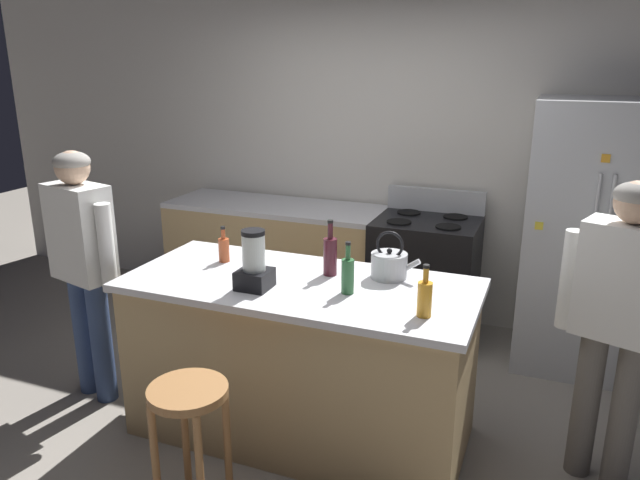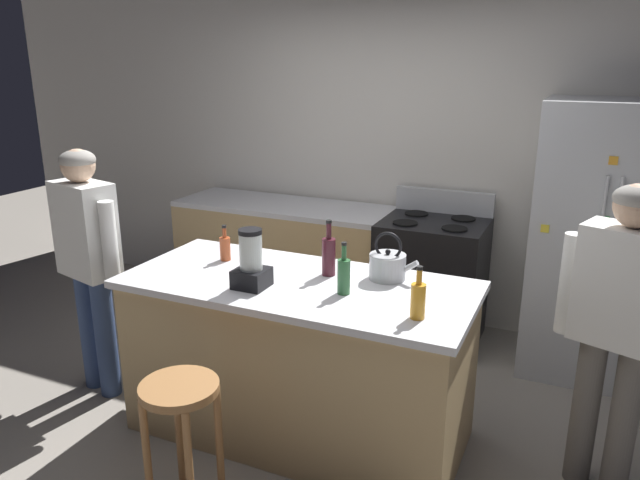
{
  "view_description": "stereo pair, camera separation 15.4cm",
  "coord_description": "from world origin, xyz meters",
  "px_view_note": "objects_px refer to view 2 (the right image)",
  "views": [
    {
      "loc": [
        1.24,
        -2.8,
        2.11
      ],
      "look_at": [
        0.0,
        0.3,
        1.09
      ],
      "focal_mm": 33.93,
      "sensor_mm": 36.0,
      "label": 1
    },
    {
      "loc": [
        1.38,
        -2.74,
        2.11
      ],
      "look_at": [
        0.0,
        0.3,
        1.09
      ],
      "focal_mm": 33.93,
      "sensor_mm": 36.0,
      "label": 2
    }
  ],
  "objects_px": {
    "kitchen_island": "(298,358)",
    "bottle_wine": "(329,255)",
    "tea_kettle": "(388,265)",
    "refrigerator": "(604,243)",
    "blender_appliance": "(251,263)",
    "bar_stool": "(181,416)",
    "bottle_olive_oil": "(344,275)",
    "bottle_soda": "(418,299)",
    "person_by_sink_right": "(620,315)",
    "stove_range": "(431,279)",
    "bottle_cooking_sauce": "(225,247)",
    "person_by_island_left": "(88,251)"
  },
  "relations": [
    {
      "from": "person_by_sink_right",
      "to": "bottle_wine",
      "type": "distance_m",
      "value": 1.47
    },
    {
      "from": "kitchen_island",
      "to": "bottle_wine",
      "type": "xyz_separation_m",
      "value": [
        0.12,
        0.16,
        0.58
      ]
    },
    {
      "from": "kitchen_island",
      "to": "bottle_wine",
      "type": "relative_size",
      "value": 6.07
    },
    {
      "from": "refrigerator",
      "to": "tea_kettle",
      "type": "height_order",
      "value": "refrigerator"
    },
    {
      "from": "kitchen_island",
      "to": "bottle_soda",
      "type": "distance_m",
      "value": 0.94
    },
    {
      "from": "kitchen_island",
      "to": "refrigerator",
      "type": "height_order",
      "value": "refrigerator"
    },
    {
      "from": "bottle_wine",
      "to": "blender_appliance",
      "type": "bearing_deg",
      "value": -131.41
    },
    {
      "from": "blender_appliance",
      "to": "tea_kettle",
      "type": "relative_size",
      "value": 1.15
    },
    {
      "from": "person_by_island_left",
      "to": "tea_kettle",
      "type": "xyz_separation_m",
      "value": [
        1.82,
        0.35,
        0.06
      ]
    },
    {
      "from": "refrigerator",
      "to": "kitchen_island",
      "type": "bearing_deg",
      "value": -135.36
    },
    {
      "from": "blender_appliance",
      "to": "bottle_olive_oil",
      "type": "xyz_separation_m",
      "value": [
        0.48,
        0.11,
        -0.03
      ]
    },
    {
      "from": "person_by_island_left",
      "to": "bottle_cooking_sauce",
      "type": "distance_m",
      "value": 0.87
    },
    {
      "from": "person_by_island_left",
      "to": "person_by_sink_right",
      "type": "height_order",
      "value": "person_by_island_left"
    },
    {
      "from": "bar_stool",
      "to": "bottle_soda",
      "type": "xyz_separation_m",
      "value": [
        0.91,
        0.63,
        0.49
      ]
    },
    {
      "from": "stove_range",
      "to": "bottle_cooking_sauce",
      "type": "bearing_deg",
      "value": -123.75
    },
    {
      "from": "stove_range",
      "to": "tea_kettle",
      "type": "bearing_deg",
      "value": -87.38
    },
    {
      "from": "refrigerator",
      "to": "blender_appliance",
      "type": "height_order",
      "value": "refrigerator"
    },
    {
      "from": "bottle_soda",
      "to": "person_by_sink_right",
      "type": "bearing_deg",
      "value": 24.39
    },
    {
      "from": "kitchen_island",
      "to": "bottle_olive_oil",
      "type": "height_order",
      "value": "bottle_olive_oil"
    },
    {
      "from": "bottle_wine",
      "to": "tea_kettle",
      "type": "relative_size",
      "value": 1.15
    },
    {
      "from": "blender_appliance",
      "to": "bottle_olive_oil",
      "type": "distance_m",
      "value": 0.49
    },
    {
      "from": "bottle_soda",
      "to": "bottle_wine",
      "type": "bearing_deg",
      "value": 149.39
    },
    {
      "from": "person_by_island_left",
      "to": "bottle_olive_oil",
      "type": "bearing_deg",
      "value": 1.89
    },
    {
      "from": "kitchen_island",
      "to": "bar_stool",
      "type": "height_order",
      "value": "kitchen_island"
    },
    {
      "from": "tea_kettle",
      "to": "bottle_olive_oil",
      "type": "bearing_deg",
      "value": -114.83
    },
    {
      "from": "kitchen_island",
      "to": "tea_kettle",
      "type": "height_order",
      "value": "tea_kettle"
    },
    {
      "from": "person_by_island_left",
      "to": "bottle_wine",
      "type": "xyz_separation_m",
      "value": [
        1.5,
        0.28,
        0.1
      ]
    },
    {
      "from": "bottle_cooking_sauce",
      "to": "tea_kettle",
      "type": "relative_size",
      "value": 0.78
    },
    {
      "from": "bottle_olive_oil",
      "to": "bottle_soda",
      "type": "bearing_deg",
      "value": -17.95
    },
    {
      "from": "bar_stool",
      "to": "bottle_cooking_sauce",
      "type": "height_order",
      "value": "bottle_cooking_sauce"
    },
    {
      "from": "blender_appliance",
      "to": "bottle_wine",
      "type": "xyz_separation_m",
      "value": [
        0.3,
        0.34,
        -0.02
      ]
    },
    {
      "from": "bottle_cooking_sauce",
      "to": "bottle_olive_oil",
      "type": "bearing_deg",
      "value": -13.36
    },
    {
      "from": "kitchen_island",
      "to": "bottle_soda",
      "type": "height_order",
      "value": "bottle_soda"
    },
    {
      "from": "kitchen_island",
      "to": "tea_kettle",
      "type": "xyz_separation_m",
      "value": [
        0.43,
        0.24,
        0.54
      ]
    },
    {
      "from": "refrigerator",
      "to": "bottle_olive_oil",
      "type": "distance_m",
      "value": 1.98
    },
    {
      "from": "refrigerator",
      "to": "bottle_wine",
      "type": "distance_m",
      "value": 1.94
    },
    {
      "from": "person_by_sink_right",
      "to": "blender_appliance",
      "type": "distance_m",
      "value": 1.81
    },
    {
      "from": "bar_stool",
      "to": "bottle_olive_oil",
      "type": "distance_m",
      "value": 1.03
    },
    {
      "from": "bottle_cooking_sauce",
      "to": "bottle_olive_oil",
      "type": "height_order",
      "value": "bottle_olive_oil"
    },
    {
      "from": "bottle_wine",
      "to": "tea_kettle",
      "type": "xyz_separation_m",
      "value": [
        0.32,
        0.08,
        -0.04
      ]
    },
    {
      "from": "bar_stool",
      "to": "refrigerator",
      "type": "bearing_deg",
      "value": 53.87
    },
    {
      "from": "stove_range",
      "to": "kitchen_island",
      "type": "bearing_deg",
      "value": -103.84
    },
    {
      "from": "blender_appliance",
      "to": "bottle_cooking_sauce",
      "type": "relative_size",
      "value": 1.47
    },
    {
      "from": "person_by_sink_right",
      "to": "bottle_olive_oil",
      "type": "distance_m",
      "value": 1.32
    },
    {
      "from": "bar_stool",
      "to": "bottle_olive_oil",
      "type": "xyz_separation_m",
      "value": [
        0.48,
        0.77,
        0.49
      ]
    },
    {
      "from": "person_by_sink_right",
      "to": "tea_kettle",
      "type": "distance_m",
      "value": 1.15
    },
    {
      "from": "person_by_island_left",
      "to": "bottle_wine",
      "type": "distance_m",
      "value": 1.53
    },
    {
      "from": "person_by_island_left",
      "to": "bottle_soda",
      "type": "bearing_deg",
      "value": -2.26
    },
    {
      "from": "stove_range",
      "to": "blender_appliance",
      "type": "height_order",
      "value": "blender_appliance"
    },
    {
      "from": "bottle_wine",
      "to": "bottle_soda",
      "type": "xyz_separation_m",
      "value": [
        0.61,
        -0.36,
        -0.02
      ]
    }
  ]
}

